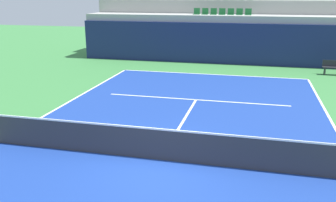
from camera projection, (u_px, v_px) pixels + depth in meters
ground_plane at (160, 160)px, 10.61m from camera, size 80.00×80.00×0.00m
court_surface at (160, 160)px, 10.61m from camera, size 11.00×24.00×0.01m
baseline_far at (211, 74)px, 21.74m from camera, size 11.00×0.10×0.00m
service_line_far at (196, 100)px, 16.57m from camera, size 8.26×0.10×0.00m
centre_service_line at (182, 123)px, 13.59m from camera, size 0.10×6.40×0.00m
back_wall at (219, 44)px, 24.79m from camera, size 19.51×0.30×2.75m
stands_tier_lower at (221, 38)px, 25.98m from camera, size 19.51×2.40×3.21m
stands_tier_upper at (224, 28)px, 28.08m from camera, size 19.51×2.40×4.17m
seating_row_lower at (222, 13)px, 25.58m from camera, size 4.04×0.44×0.44m
tennis_net at (160, 144)px, 10.47m from camera, size 11.08×0.08×1.07m
player_bench at (336, 66)px, 21.55m from camera, size 1.50×0.40×0.85m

